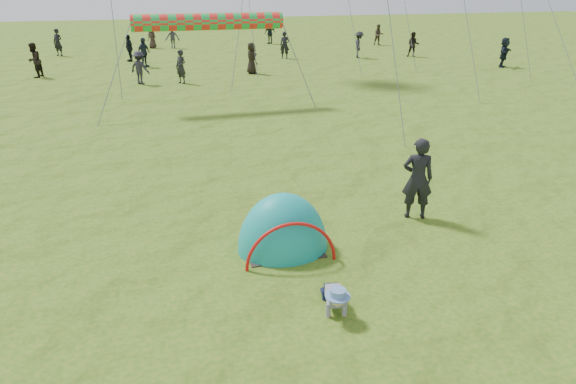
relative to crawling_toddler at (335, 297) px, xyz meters
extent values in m
plane|color=#295B11|center=(0.85, -0.23, -0.26)|extent=(140.00, 140.00, 0.00)
ellipsoid|color=teal|center=(-0.21, 2.16, -0.26)|extent=(1.76, 1.47, 2.23)
imported|color=black|center=(2.89, 2.71, 0.62)|extent=(0.75, 0.62, 1.76)
imported|color=black|center=(-0.28, 20.02, 0.55)|extent=(0.68, 0.71, 1.63)
imported|color=black|center=(15.61, 25.48, 0.54)|extent=(0.99, 0.93, 1.61)
imported|color=black|center=(-2.64, 28.69, 0.56)|extent=(0.72, 1.04, 1.64)
imported|color=#24222C|center=(-2.23, 20.44, 0.53)|extent=(1.17, 1.10, 1.59)
imported|color=black|center=(3.73, 21.93, 0.56)|extent=(0.73, 0.92, 1.66)
imported|color=black|center=(-7.23, 32.77, 0.63)|extent=(0.78, 0.71, 1.78)
imported|color=black|center=(-7.47, 23.95, 0.63)|extent=(0.96, 1.06, 1.78)
imported|color=black|center=(8.42, 35.77, 0.59)|extent=(1.08, 0.70, 1.71)
imported|color=black|center=(11.91, 26.01, 0.58)|extent=(1.00, 1.25, 1.69)
imported|color=#31241E|center=(-0.91, 35.50, 0.54)|extent=(0.91, 0.92, 1.61)
imported|color=black|center=(18.47, 19.92, 0.59)|extent=(1.53, 1.41, 1.70)
imported|color=black|center=(7.16, 27.21, 0.59)|extent=(0.72, 0.59, 1.71)
imported|color=#3E3227|center=(16.47, 32.46, 0.53)|extent=(0.89, 0.77, 1.59)
imported|color=#1E2734|center=(-1.84, 26.00, 0.58)|extent=(0.97, 1.00, 1.68)
imported|color=#303035|center=(0.58, 35.07, 0.57)|extent=(1.19, 0.84, 1.67)
cylinder|color=red|center=(0.43, 14.58, 3.02)|extent=(5.79, 0.64, 0.64)
camera|label=1|loc=(-2.58, -6.12, 4.43)|focal=32.00mm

